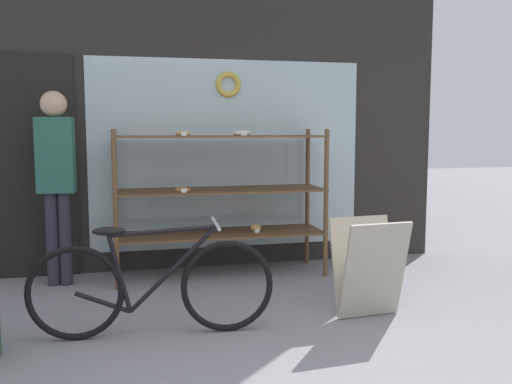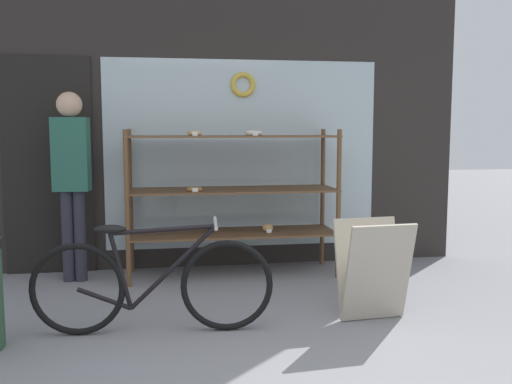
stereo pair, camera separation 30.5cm
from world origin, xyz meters
name	(u,v)px [view 1 (the left image)]	position (x,y,z in m)	size (l,w,h in m)	color
storefront_facade	(203,77)	(-0.04, 2.98, 1.93)	(4.95, 0.13, 3.99)	#2D2826
display_case	(220,188)	(0.04, 2.55, 0.85)	(1.99, 0.59, 1.41)	brown
bicycle	(152,286)	(-0.70, 1.08, 0.35)	(1.67, 0.46, 0.78)	black
sandwich_board	(369,268)	(0.91, 1.10, 0.37)	(0.53, 0.42, 0.73)	#B2A893
pedestrian	(56,171)	(-1.43, 2.57, 1.04)	(0.34, 0.23, 1.74)	#282833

